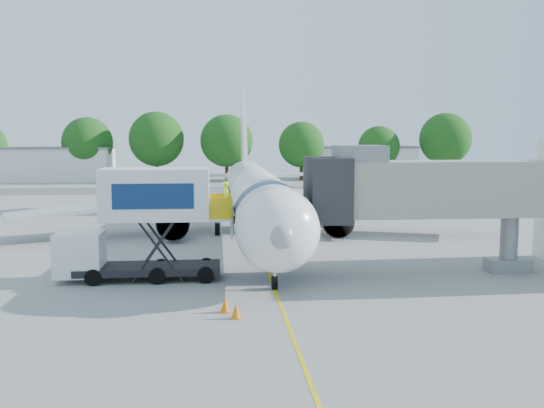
{
  "coord_description": "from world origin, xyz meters",
  "views": [
    {
      "loc": [
        -2.64,
        -36.79,
        7.11
      ],
      "look_at": [
        0.51,
        -2.68,
        3.2
      ],
      "focal_mm": 40.0,
      "sensor_mm": 36.0,
      "label": 1
    }
  ],
  "objects": [
    {
      "name": "tree_e",
      "position": [
        10.83,
        58.5,
        5.61
      ],
      "size": [
        7.25,
        7.25,
        9.24
      ],
      "color": "#382314",
      "rests_on": "ground"
    },
    {
      "name": "outbuilding_left",
      "position": [
        -28.0,
        60.0,
        2.66
      ],
      "size": [
        18.4,
        8.4,
        5.3
      ],
      "color": "silver",
      "rests_on": "ground"
    },
    {
      "name": "ground_tug",
      "position": [
        4.16,
        -18.31,
        0.7
      ],
      "size": [
        3.59,
        2.29,
        1.33
      ],
      "rotation": [
        0.0,
        0.0,
        -0.18
      ],
      "color": "silver",
      "rests_on": "ground"
    },
    {
      "name": "tree_c",
      "position": [
        -11.71,
        57.44,
        6.5
      ],
      "size": [
        8.39,
        8.39,
        10.7
      ],
      "color": "#382314",
      "rests_on": "ground"
    },
    {
      "name": "safety_cone_a",
      "position": [
        -1.93,
        -13.86,
        0.3
      ],
      "size": [
        0.4,
        0.4,
        0.63
      ],
      "color": "orange",
      "rests_on": "ground"
    },
    {
      "name": "tree_f",
      "position": [
        23.71,
        59.78,
        5.22
      ],
      "size": [
        6.75,
        6.75,
        8.6
      ],
      "color": "#382314",
      "rests_on": "ground"
    },
    {
      "name": "guidance_line",
      "position": [
        0.0,
        0.0,
        0.01
      ],
      "size": [
        0.15,
        70.0,
        0.01
      ],
      "primitive_type": "cube",
      "color": "yellow",
      "rests_on": "ground"
    },
    {
      "name": "tree_b",
      "position": [
        -22.32,
        58.9,
        5.99
      ],
      "size": [
        7.74,
        7.74,
        9.87
      ],
      "color": "#382314",
      "rests_on": "ground"
    },
    {
      "name": "tree_g",
      "position": [
        34.46,
        58.88,
        6.49
      ],
      "size": [
        8.39,
        8.39,
        10.69
      ],
      "color": "#382314",
      "rests_on": "ground"
    },
    {
      "name": "safety_cone_b",
      "position": [
        -2.34,
        -12.97,
        0.31
      ],
      "size": [
        0.41,
        0.41,
        0.65
      ],
      "color": "orange",
      "rests_on": "ground"
    },
    {
      "name": "catering_hiloader",
      "position": [
        -6.27,
        -7.0,
        2.76
      ],
      "size": [
        8.55,
        2.44,
        5.5
      ],
      "color": "black",
      "rests_on": "ground"
    },
    {
      "name": "ground",
      "position": [
        0.0,
        0.0,
        0.0
      ],
      "size": [
        160.0,
        160.0,
        0.0
      ],
      "primitive_type": "plane",
      "color": "#979794",
      "rests_on": "ground"
    },
    {
      "name": "tree_d",
      "position": [
        -1.01,
        56.79,
        6.23
      ],
      "size": [
        8.06,
        8.06,
        10.27
      ],
      "color": "#382314",
      "rests_on": "ground"
    },
    {
      "name": "jet_bridge",
      "position": [
        7.99,
        -7.0,
        4.34
      ],
      "size": [
        13.9,
        3.2,
        6.6
      ],
      "color": "#9F9588",
      "rests_on": "ground"
    },
    {
      "name": "outbuilding_right",
      "position": [
        22.0,
        62.0,
        2.66
      ],
      "size": [
        16.4,
        7.4,
        5.3
      ],
      "color": "silver",
      "rests_on": "ground"
    },
    {
      "name": "taxiway_strip",
      "position": [
        0.0,
        42.0,
        0.0
      ],
      "size": [
        120.0,
        10.0,
        0.01
      ],
      "primitive_type": "cube",
      "color": "#59595B",
      "rests_on": "ground"
    },
    {
      "name": "aircraft",
      "position": [
        0.0,
        4.12,
        2.95
      ],
      "size": [
        34.17,
        37.73,
        11.35
      ],
      "color": "white",
      "rests_on": "ground"
    }
  ]
}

